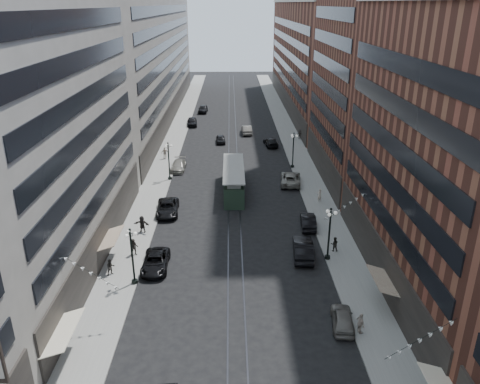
{
  "coord_description": "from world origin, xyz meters",
  "views": [
    {
      "loc": [
        -0.35,
        -8.56,
        23.83
      ],
      "look_at": [
        0.6,
        37.89,
        5.0
      ],
      "focal_mm": 35.0,
      "sensor_mm": 36.0,
      "label": 1
    }
  ],
  "objects": [
    {
      "name": "pedestrian_9",
      "position": [
        12.5,
        76.0,
        1.05
      ],
      "size": [
        1.26,
        0.92,
        1.8
      ],
      "primitive_type": "imported",
      "rotation": [
        0.0,
        0.0,
        -0.43
      ],
      "color": "black",
      "rests_on": "sidewalk_east"
    },
    {
      "name": "car_8",
      "position": [
        -8.4,
        59.34,
        0.73
      ],
      "size": [
        2.21,
        5.11,
        1.47
      ],
      "primitive_type": "imported",
      "rotation": [
        0.0,
        0.0,
        -0.03
      ],
      "color": "slate",
      "rests_on": "ground"
    },
    {
      "name": "lamppost_se_far",
      "position": [
        9.2,
        32.0,
        3.1
      ],
      "size": [
        1.03,
        1.14,
        5.52
      ],
      "color": "black",
      "rests_on": "sidewalk_east"
    },
    {
      "name": "ground",
      "position": [
        0.0,
        60.0,
        0.0
      ],
      "size": [
        220.0,
        220.0,
        0.0
      ],
      "primitive_type": "plane",
      "color": "black",
      "rests_on": "ground"
    },
    {
      "name": "car_4",
      "position": [
        8.38,
        21.69,
        0.7
      ],
      "size": [
        2.15,
        4.3,
        1.41
      ],
      "primitive_type": "imported",
      "rotation": [
        0.0,
        0.0,
        3.02
      ],
      "color": "#635F58",
      "rests_on": "ground"
    },
    {
      "name": "pedestrian_7",
      "position": [
        10.18,
        33.52,
        0.94
      ],
      "size": [
        0.8,
        0.49,
        1.57
      ],
      "primitive_type": "imported",
      "rotation": [
        0.0,
        0.0,
        3.04
      ],
      "color": "black",
      "rests_on": "sidewalk_east"
    },
    {
      "name": "car_13",
      "position": [
        -2.2,
        74.29,
        0.69
      ],
      "size": [
        1.86,
        4.14,
        1.38
      ],
      "primitive_type": "imported",
      "rotation": [
        0.0,
        0.0,
        0.06
      ],
      "color": "black",
      "rests_on": "ground"
    },
    {
      "name": "car_10",
      "position": [
        6.84,
        32.7,
        0.89
      ],
      "size": [
        2.33,
        5.55,
        1.78
      ],
      "primitive_type": "imported",
      "rotation": [
        0.0,
        0.0,
        3.06
      ],
      "color": "black",
      "rests_on": "ground"
    },
    {
      "name": "car_2",
      "position": [
        -7.68,
        30.7,
        0.72
      ],
      "size": [
        2.47,
        5.25,
        1.45
      ],
      "primitive_type": "imported",
      "rotation": [
        0.0,
        0.0,
        0.01
      ],
      "color": "black",
      "rests_on": "ground"
    },
    {
      "name": "pedestrian_2",
      "position": [
        -10.17,
        33.09,
        1.04
      ],
      "size": [
        0.89,
        0.53,
        1.77
      ],
      "primitive_type": "imported",
      "rotation": [
        0.0,
        0.0,
        0.06
      ],
      "color": "black",
      "rests_on": "sidewalk_west"
    },
    {
      "name": "car_7",
      "position": [
        -8.09,
        43.39,
        0.78
      ],
      "size": [
        2.89,
        5.72,
        1.55
      ],
      "primitive_type": "imported",
      "rotation": [
        0.0,
        0.0,
        0.06
      ],
      "color": "black",
      "rests_on": "ground"
    },
    {
      "name": "building_west_mid",
      "position": [
        -17.0,
        33.0,
        14.0
      ],
      "size": [
        8.0,
        36.0,
        28.0
      ],
      "primitive_type": "cube",
      "color": "gray",
      "rests_on": "ground"
    },
    {
      "name": "building_east_mid",
      "position": [
        17.0,
        28.0,
        12.0
      ],
      "size": [
        8.0,
        30.0,
        24.0
      ],
      "primitive_type": "cube",
      "color": "brown",
      "rests_on": "ground"
    },
    {
      "name": "lamppost_sw_mid",
      "position": [
        -9.2,
        55.0,
        3.1
      ],
      "size": [
        1.03,
        1.14,
        5.52
      ],
      "color": "black",
      "rests_on": "sidewalk_west"
    },
    {
      "name": "rail_west",
      "position": [
        -0.7,
        70.0,
        0.01
      ],
      "size": [
        0.12,
        180.0,
        0.02
      ],
      "primitive_type": "cube",
      "color": "#2D2D33",
      "rests_on": "ground"
    },
    {
      "name": "car_12",
      "position": [
        6.8,
        72.13,
        0.74
      ],
      "size": [
        2.72,
        5.34,
        1.48
      ],
      "primitive_type": "imported",
      "rotation": [
        0.0,
        0.0,
        3.27
      ],
      "color": "black",
      "rests_on": "ground"
    },
    {
      "name": "building_west_far",
      "position": [
        -17.0,
        96.0,
        13.0
      ],
      "size": [
        8.0,
        90.0,
        26.0
      ],
      "primitive_type": "cube",
      "color": "gray",
      "rests_on": "ground"
    },
    {
      "name": "streetcar",
      "position": [
        0.0,
        50.37,
        1.6
      ],
      "size": [
        2.78,
        12.55,
        3.47
      ],
      "color": "#213525",
      "rests_on": "ground"
    },
    {
      "name": "lamppost_se_mid",
      "position": [
        9.2,
        60.0,
        3.1
      ],
      "size": [
        1.03,
        1.14,
        5.52
      ],
      "color": "black",
      "rests_on": "sidewalk_east"
    },
    {
      "name": "sidewalk_east",
      "position": [
        11.0,
        70.0,
        0.07
      ],
      "size": [
        4.0,
        180.0,
        0.15
      ],
      "primitive_type": "cube",
      "color": "gray",
      "rests_on": "ground"
    },
    {
      "name": "pedestrian_5",
      "position": [
        -10.24,
        38.2,
        1.12
      ],
      "size": [
        1.87,
        0.94,
        1.94
      ],
      "primitive_type": "imported",
      "rotation": [
        0.0,
        0.0,
        -0.25
      ],
      "color": "black",
      "rests_on": "sidewalk_west"
    },
    {
      "name": "car_11",
      "position": [
        8.05,
        53.14,
        0.81
      ],
      "size": [
        3.34,
        6.12,
        1.63
      ],
      "primitive_type": "imported",
      "rotation": [
        0.0,
        0.0,
        3.03
      ],
      "color": "gray",
      "rests_on": "ground"
    },
    {
      "name": "lamppost_sw_far",
      "position": [
        -9.2,
        28.0,
        3.1
      ],
      "size": [
        1.03,
        1.14,
        5.52
      ],
      "color": "black",
      "rests_on": "sidewalk_west"
    },
    {
      "name": "pedestrian_6",
      "position": [
        -11.13,
        64.67,
        1.11
      ],
      "size": [
        1.24,
        0.86,
        1.93
      ],
      "primitive_type": "imported",
      "rotation": [
        0.0,
        0.0,
        3.48
      ],
      "color": "#C1B2A0",
      "rests_on": "sidewalk_west"
    },
    {
      "name": "building_east_far",
      "position": [
        17.0,
        105.0,
        12.0
      ],
      "size": [
        8.0,
        72.0,
        24.0
      ],
      "primitive_type": "cube",
      "color": "brown",
      "rests_on": "ground"
    },
    {
      "name": "sidewalk_west",
      "position": [
        -11.0,
        70.0,
        0.07
      ],
      "size": [
        4.0,
        180.0,
        0.15
      ],
      "primitive_type": "cube",
      "color": "gray",
      "rests_on": "ground"
    },
    {
      "name": "pedestrian_extra_0",
      "position": [
        -11.66,
        29.43,
        0.95
      ],
      "size": [
        0.88,
        0.74,
        1.6
      ],
      "primitive_type": "imported",
      "rotation": [
        0.0,
        0.0,
        0.5
      ],
      "color": "black",
      "rests_on": "sidewalk_west"
    },
    {
      "name": "car_14",
      "position": [
        2.76,
        80.62,
        0.83
      ],
      "size": [
        2.07,
        5.16,
        1.67
      ],
      "primitive_type": "imported",
      "rotation": [
        0.0,
        0.0,
        3.2
      ],
      "color": "#646058",
      "rests_on": "ground"
    },
    {
      "name": "car_extra_0",
      "position": [
        -6.8,
        99.85,
        0.85
      ],
      "size": [
        2.25,
        5.09,
        1.71
      ],
      "primitive_type": "imported",
      "rotation": [
        0.0,
        0.0,
        -0.05
      ],
      "color": "black",
      "rests_on": "ground"
    },
    {
      "name": "building_east_tower",
      "position": [
        17.0,
        56.0,
        21.0
      ],
      "size": [
        8.0,
        26.0,
        42.0
      ],
      "primitive_type": "cube",
      "color": "brown",
      "rests_on": "ground"
    },
    {
      "name": "car_extra_1",
      "position": [
        8.4,
        39.35,
        0.75
      ],
      "size": [
        1.92,
        4.64,
        1.49
      ],
      "primitive_type": "imported",
      "rotation": [
        0.0,
        0.0,
        3.07
      ],
      "color": "black",
      "rests_on": "ground"
    },
    {
      "name": "rail_east",
      "position": [
        0.7,
        70.0,
        0.01
      ],
      "size": [
        0.12,
        180.0,
        0.02
      ],
      "primitive_type": "cube",
      "color": "#2D2D33",
      "rests_on": "ground"
    },
    {
      "name": "pedestrian_4",
      "position": [
        9.5,
        20.67,
        1.02
      ],
      "size": [
        0.71,
        1.1,
        1.73
      ],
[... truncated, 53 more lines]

